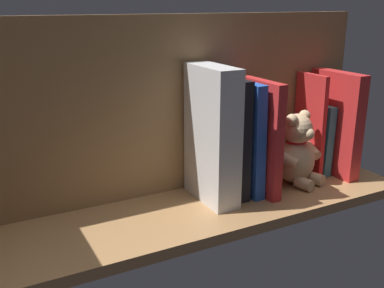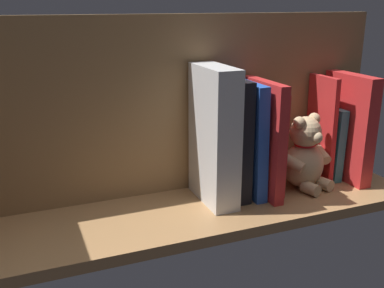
% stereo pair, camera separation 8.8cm
% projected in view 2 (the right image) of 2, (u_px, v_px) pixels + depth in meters
% --- Properties ---
extents(ground_plane, '(0.96, 0.25, 0.02)m').
position_uv_depth(ground_plane, '(192.00, 212.00, 0.92)').
color(ground_plane, '#A87A4C').
extents(shelf_back_panel, '(0.96, 0.02, 0.38)m').
position_uv_depth(shelf_back_panel, '(174.00, 106.00, 0.95)').
color(shelf_back_panel, '#977147').
rests_on(shelf_back_panel, ground_plane).
extents(book_0, '(0.03, 0.15, 0.25)m').
position_uv_depth(book_0, '(348.00, 128.00, 1.03)').
color(book_0, red).
rests_on(book_0, ground_plane).
extents(book_1, '(0.02, 0.10, 0.17)m').
position_uv_depth(book_1, '(328.00, 142.00, 1.06)').
color(book_1, teal).
rests_on(book_1, ground_plane).
extents(book_2, '(0.02, 0.10, 0.24)m').
position_uv_depth(book_2, '(321.00, 128.00, 1.04)').
color(book_2, red).
rests_on(book_2, ground_plane).
extents(teddy_bear, '(0.13, 0.12, 0.17)m').
position_uv_depth(teddy_bear, '(305.00, 156.00, 1.00)').
color(teddy_bear, '#D1B284').
rests_on(teddy_bear, ground_plane).
extents(book_3, '(0.02, 0.13, 0.22)m').
position_uv_depth(book_3, '(269.00, 141.00, 0.98)').
color(book_3, red).
rests_on(book_3, ground_plane).
extents(book_4, '(0.02, 0.15, 0.25)m').
position_uv_depth(book_4, '(263.00, 138.00, 0.95)').
color(book_4, red).
rests_on(book_4, ground_plane).
extents(book_5, '(0.03, 0.13, 0.24)m').
position_uv_depth(book_5, '(248.00, 139.00, 0.95)').
color(book_5, blue).
rests_on(book_5, ground_plane).
extents(book_6, '(0.03, 0.13, 0.25)m').
position_uv_depth(book_6, '(233.00, 138.00, 0.94)').
color(book_6, black).
rests_on(book_6, ground_plane).
extents(dictionary_thick_white, '(0.05, 0.15, 0.28)m').
position_uv_depth(dictionary_thick_white, '(214.00, 136.00, 0.91)').
color(dictionary_thick_white, silver).
rests_on(dictionary_thick_white, ground_plane).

